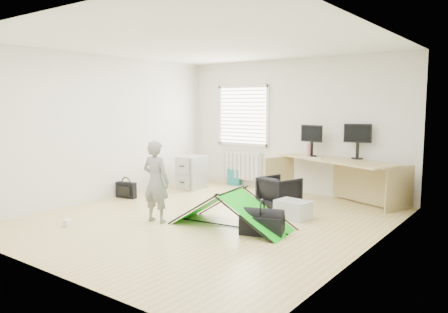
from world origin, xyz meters
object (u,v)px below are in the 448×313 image
Objects in this scene: storage_crate at (293,209)px; thermos at (309,150)px; duffel_bag at (262,225)px; person at (156,181)px; laptop_bag at (126,190)px; monitor_right at (358,146)px; filing_cabinet at (192,172)px; office_chair at (279,192)px; desk at (335,181)px; monitor_left at (312,145)px; kite at (232,209)px.

thermos is at bearing 107.61° from storage_crate.
duffel_bag is at bearing -86.92° from storage_crate.
person reaches higher than storage_crate.
laptop_bag is (-1.71, 0.88, -0.47)m from person.
monitor_right is 1.93× the size of thermos.
person is (1.33, -2.37, 0.28)m from filing_cabinet.
laptop_bag is (-2.75, -1.07, -0.12)m from office_chair.
storage_crate is (-0.05, -1.52, -0.25)m from desk.
office_chair is at bearing -137.50° from monitor_right.
filing_cabinet reaches higher than laptop_bag.
monitor_left is at bearing 178.07° from monitor_right.
storage_crate is 0.87× the size of duffel_bag.
monitor_left is at bearing 9.70° from filing_cabinet.
monitor_right is 0.90m from thermos.
office_chair is at bearing -99.03° from desk.
laptop_bag is at bearing -126.18° from desk.
monitor_left is (2.44, 0.70, 0.67)m from filing_cabinet.
monitor_right is 0.39× the size of person.
kite reaches higher than duffel_bag.
monitor_right is (0.84, 0.14, 0.01)m from monitor_left.
laptop_bag is (-3.29, -0.54, 0.01)m from storage_crate.
filing_cabinet is 1.51× the size of monitor_left.
desk is at bearing -126.66° from person.
duffel_bag is (0.54, -2.54, -0.79)m from thermos.
desk is at bearing 70.75° from duffel_bag.
kite is at bearing -80.12° from desk.
filing_cabinet is 1.55m from laptop_bag.
duffel_bag is at bearing -67.79° from desk.
thermos is at bearing 82.71° from duffel_bag.
thermos is at bearing 7.19° from filing_cabinet.
thermos reaches higher than office_chair.
person reaches higher than filing_cabinet.
thermos is (-0.54, 0.01, 0.53)m from desk.
person is 1.76m from duffel_bag.
kite is at bearing -90.13° from thermos.
desk is 5.04× the size of monitor_left.
storage_crate is at bearing 151.91° from office_chair.
desk reaches higher than filing_cabinet.
duffel_bag is (0.53, -2.65, -0.89)m from monitor_left.
desk is at bearing 4.65° from filing_cabinet.
thermos is at bearing -77.61° from office_chair.
storage_crate is (0.48, -1.64, -0.87)m from monitor_left.
office_chair is 1.50m from kite.
person is 2.18m from storage_crate.
thermos is 1.19m from office_chair.
desk is 0.76m from monitor_right.
kite reaches higher than storage_crate.
desk is 3.02m from filing_cabinet.
storage_crate is (1.58, 1.42, -0.48)m from person.
desk is 5.72× the size of laptop_bag.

